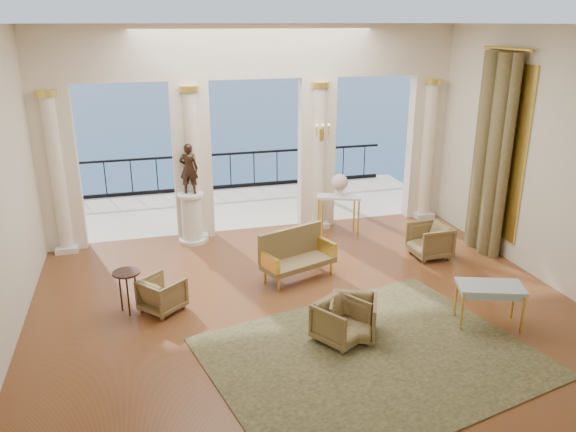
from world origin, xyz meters
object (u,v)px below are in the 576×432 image
object	(u,v)px
armchair_c	(430,239)
settee	(295,254)
armchair_d	(162,293)
side_table	(127,278)
armchair_b	(353,316)
game_table	(490,289)
console_table	(339,202)
pedestal	(192,219)
armchair_a	(341,320)
statue	(189,169)

from	to	relation	value
armchair_c	settee	distance (m)	2.90
armchair_d	side_table	bearing A→B (deg)	42.08
armchair_b	side_table	world-z (taller)	side_table
armchair_c	armchair_d	xyz separation A→B (m)	(-5.36, -0.87, -0.06)
settee	game_table	distance (m)	3.48
console_table	side_table	bearing A→B (deg)	-129.67
armchair_c	settee	world-z (taller)	settee
armchair_c	armchair_d	bearing A→B (deg)	-82.31
side_table	console_table	bearing A→B (deg)	28.35
pedestal	console_table	bearing A→B (deg)	-7.48
console_table	armchair_c	bearing A→B (deg)	-28.72
settee	armchair_a	bearing A→B (deg)	-109.05
game_table	armchair_c	bearing A→B (deg)	99.80
armchair_a	console_table	distance (m)	4.47
game_table	armchair_a	bearing A→B (deg)	-164.30
armchair_a	pedestal	bearing A→B (deg)	78.09
game_table	pedestal	size ratio (longest dim) A/B	1.02
settee	side_table	size ratio (longest dim) A/B	2.08
pedestal	armchair_c	bearing A→B (deg)	-24.53
armchair_d	console_table	xyz separation A→B (m)	(4.01, 2.53, 0.44)
armchair_b	side_table	size ratio (longest dim) A/B	0.97
statue	settee	bearing A→B (deg)	143.71
settee	side_table	world-z (taller)	settee
statue	console_table	xyz separation A→B (m)	(3.20, -0.42, -0.88)
game_table	pedestal	xyz separation A→B (m)	(-4.10, 4.77, -0.08)
pedestal	game_table	bearing A→B (deg)	-49.36
armchair_c	statue	bearing A→B (deg)	-116.04
settee	side_table	bearing A→B (deg)	171.06
armchair_a	console_table	size ratio (longest dim) A/B	0.68
armchair_b	game_table	xyz separation A→B (m)	(2.18, -0.22, 0.26)
armchair_b	game_table	bearing A→B (deg)	18.49
game_table	statue	distance (m)	6.37
armchair_c	side_table	size ratio (longest dim) A/B	1.03
settee	armchair_d	bearing A→B (deg)	175.04
armchair_b	pedestal	size ratio (longest dim) A/B	0.64
armchair_c	side_table	distance (m)	5.96
armchair_c	console_table	distance (m)	2.18
armchair_a	settee	bearing A→B (deg)	58.73
armchair_d	armchair_c	bearing A→B (deg)	-120.50
settee	game_table	world-z (taller)	settee
pedestal	console_table	world-z (taller)	pedestal
settee	armchair_b	bearing A→B (deg)	-103.49
armchair_a	armchair_d	xyz separation A→B (m)	(-2.51, 1.67, -0.03)
armchair_d	statue	world-z (taller)	statue
armchair_b	armchair_d	size ratio (longest dim) A/B	1.11
armchair_b	pedestal	bearing A→B (deg)	137.21
armchair_a	console_table	world-z (taller)	console_table
armchair_a	statue	world-z (taller)	statue
armchair_d	pedestal	distance (m)	3.06
console_table	armchair_a	bearing A→B (deg)	-87.64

